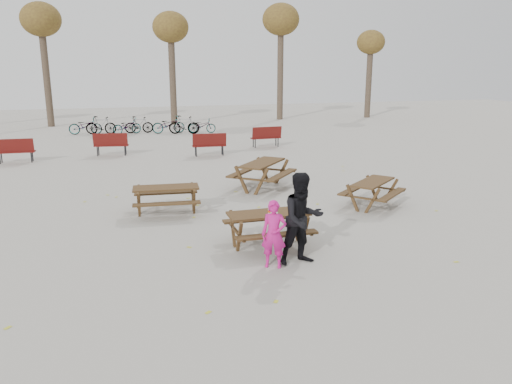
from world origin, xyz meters
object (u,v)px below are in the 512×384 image
object	(u,v)px
main_picnic_table	(269,221)
adult	(302,219)
child	(274,234)
picnic_table_east	(372,194)
food_tray	(273,213)
soda_bottle	(269,211)
picnic_table_north	(166,200)
picnic_table_far	(262,175)

from	to	relation	value
main_picnic_table	adult	world-z (taller)	adult
child	picnic_table_east	world-z (taller)	child
picnic_table_east	food_tray	bearing A→B (deg)	172.27
food_tray	child	size ratio (longest dim) A/B	0.13
food_tray	soda_bottle	size ratio (longest dim) A/B	1.06
child	picnic_table_north	world-z (taller)	child
main_picnic_table	picnic_table_north	distance (m)	3.70
child	picnic_table_north	distance (m)	4.66
main_picnic_table	soda_bottle	size ratio (longest dim) A/B	10.59
soda_bottle	child	bearing A→B (deg)	-103.13
picnic_table_north	child	bearing A→B (deg)	-64.23
adult	picnic_table_far	distance (m)	6.47
child	picnic_table_far	distance (m)	6.61
child	picnic_table_east	distance (m)	5.35
main_picnic_table	picnic_table_far	distance (m)	5.39
picnic_table_far	food_tray	bearing A→B (deg)	-153.55
main_picnic_table	food_tray	xyz separation A→B (m)	(0.07, -0.09, 0.21)
picnic_table_north	picnic_table_far	xyz separation A→B (m)	(3.35, 2.03, 0.06)
main_picnic_table	child	size ratio (longest dim) A/B	1.31
main_picnic_table	soda_bottle	distance (m)	0.28
food_tray	picnic_table_north	xyz separation A→B (m)	(-1.98, 3.25, -0.41)
picnic_table_east	picnic_table_far	bearing A→B (deg)	89.43
picnic_table_north	main_picnic_table	bearing A→B (deg)	-53.77
picnic_table_east	picnic_table_north	bearing A→B (deg)	131.36
picnic_table_east	picnic_table_north	distance (m)	5.81
soda_bottle	picnic_table_far	bearing A→B (deg)	74.65
picnic_table_east	soda_bottle	bearing A→B (deg)	171.73
main_picnic_table	child	bearing A→B (deg)	-102.70
main_picnic_table	soda_bottle	bearing A→B (deg)	-97.59
picnic_table_east	picnic_table_far	world-z (taller)	picnic_table_far
child	adult	bearing A→B (deg)	26.12
food_tray	picnic_table_east	world-z (taller)	food_tray
food_tray	picnic_table_north	world-z (taller)	food_tray
food_tray	adult	size ratio (longest dim) A/B	0.09
main_picnic_table	picnic_table_east	bearing A→B (deg)	30.29
food_tray	child	distance (m)	1.15
soda_bottle	child	xyz separation A→B (m)	(-0.25, -1.09, -0.16)
main_picnic_table	picnic_table_far	bearing A→B (deg)	74.51
main_picnic_table	adult	xyz separation A→B (m)	(0.34, -1.16, 0.36)
adult	picnic_table_east	distance (m)	4.90
child	soda_bottle	bearing A→B (deg)	100.66
picnic_table_far	adult	bearing A→B (deg)	-148.87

